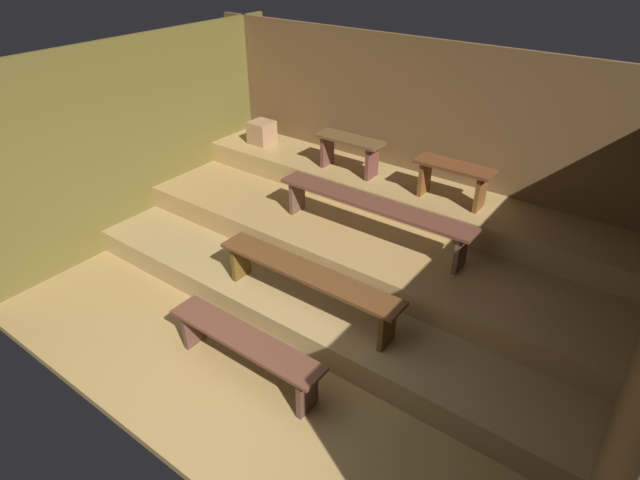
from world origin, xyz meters
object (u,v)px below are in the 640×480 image
at_px(bench_lower_center, 307,278).
at_px(bench_upper_right, 453,176).
at_px(bench_middle_center, 372,208).
at_px(bench_upper_left, 349,148).
at_px(wooden_crate_upper, 262,132).
at_px(bench_floor_center, 245,346).

height_order(bench_lower_center, bench_upper_right, bench_upper_right).
relative_size(bench_lower_center, bench_middle_center, 0.88).
bearing_deg(bench_upper_left, wooden_crate_upper, 176.57).
distance_m(bench_floor_center, bench_middle_center, 2.09).
bearing_deg(bench_lower_center, wooden_crate_upper, 139.51).
distance_m(bench_floor_center, bench_upper_right, 3.03).
bearing_deg(wooden_crate_upper, bench_lower_center, -40.49).
bearing_deg(bench_upper_right, bench_upper_left, 180.00).
height_order(bench_floor_center, bench_middle_center, bench_middle_center).
height_order(bench_floor_center, bench_upper_right, bench_upper_right).
bearing_deg(bench_upper_left, bench_lower_center, -66.98).
relative_size(bench_floor_center, bench_lower_center, 0.80).
bearing_deg(bench_lower_center, bench_floor_center, -94.89).
xyz_separation_m(bench_lower_center, bench_upper_left, (-0.85, 1.99, 0.53)).
distance_m(bench_lower_center, wooden_crate_upper, 3.24).
height_order(bench_floor_center, bench_upper_left, bench_upper_left).
height_order(bench_upper_right, wooden_crate_upper, bench_upper_right).
bearing_deg(wooden_crate_upper, bench_middle_center, -20.78).
bearing_deg(bench_upper_right, wooden_crate_upper, 178.19).
relative_size(bench_lower_center, wooden_crate_upper, 6.49).
xyz_separation_m(bench_middle_center, bench_upper_right, (0.55, 0.84, 0.24)).
bearing_deg(bench_upper_left, bench_middle_center, -43.93).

